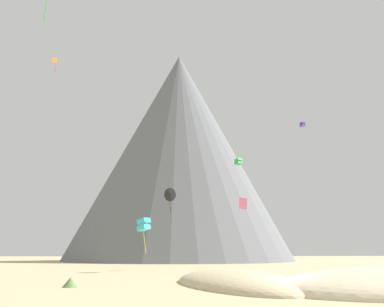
{
  "coord_description": "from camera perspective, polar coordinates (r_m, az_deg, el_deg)",
  "views": [
    {
      "loc": [
        -10.45,
        -35.75,
        2.97
      ],
      "look_at": [
        -3.49,
        31.57,
        15.39
      ],
      "focal_mm": 48.98,
      "sensor_mm": 36.0,
      "label": 1
    }
  ],
  "objects": [
    {
      "name": "bush_near_left",
      "position": [
        48.15,
        6.85,
        -13.37
      ],
      "size": [
        1.52,
        1.52,
        0.83
      ],
      "primitive_type": "cone",
      "rotation": [
        0.0,
        0.0,
        4.63
      ],
      "color": "#568442",
      "rests_on": "ground_plane"
    },
    {
      "name": "dune_midground",
      "position": [
        44.88,
        4.88,
        -14.16
      ],
      "size": [
        11.37,
        25.24,
        2.67
      ],
      "primitive_type": "ellipsoid",
      "rotation": [
        0.0,
        0.0,
        1.69
      ],
      "color": "#CCBA8E",
      "rests_on": "ground_plane"
    },
    {
      "name": "bush_low_patch",
      "position": [
        43.84,
        -13.1,
        -13.5
      ],
      "size": [
        1.88,
        1.88,
        0.8
      ],
      "primitive_type": "cone",
      "rotation": [
        0.0,
        0.0,
        5.59
      ],
      "color": "#668C4C",
      "rests_on": "ground_plane"
    },
    {
      "name": "rock_massif",
      "position": [
        140.61,
        -1.54,
        -0.55
      ],
      "size": [
        63.53,
        63.53,
        55.77
      ],
      "color": "slate",
      "rests_on": "ground_plane"
    },
    {
      "name": "kite_green_mid",
      "position": [
        80.2,
        5.07,
        -0.88
      ],
      "size": [
        1.25,
        1.27,
        1.07
      ],
      "rotation": [
        0.0,
        0.0,
        0.53
      ],
      "color": "green"
    },
    {
      "name": "bush_far_left",
      "position": [
        49.29,
        14.39,
        -13.02
      ],
      "size": [
        3.53,
        3.53,
        0.89
      ],
      "primitive_type": "cone",
      "rotation": [
        0.0,
        0.0,
        4.38
      ],
      "color": "#386633",
      "rests_on": "ground_plane"
    },
    {
      "name": "bush_scatter_east",
      "position": [
        51.68,
        13.43,
        -12.97
      ],
      "size": [
        1.43,
        1.43,
        0.81
      ],
      "primitive_type": "cone",
      "rotation": [
        0.0,
        0.0,
        0.27
      ],
      "color": "#668C4C",
      "rests_on": "ground_plane"
    },
    {
      "name": "kite_orange_high",
      "position": [
        77.4,
        -14.71,
        9.6
      ],
      "size": [
        0.67,
        0.48,
        2.29
      ],
      "rotation": [
        0.0,
        0.0,
        2.8
      ],
      "color": "orange"
    },
    {
      "name": "ground_plane",
      "position": [
        37.36,
        10.72,
        -14.79
      ],
      "size": [
        400.0,
        400.0,
        0.0
      ],
      "primitive_type": "plane",
      "color": "#C6B284"
    },
    {
      "name": "kite_rainbow_low",
      "position": [
        69.3,
        5.58,
        -5.43
      ],
      "size": [
        1.19,
        0.45,
        1.62
      ],
      "rotation": [
        0.0,
        0.0,
        5.53
      ],
      "color": "#E5668C"
    },
    {
      "name": "kite_black_low",
      "position": [
        95.45,
        -2.36,
        -4.5
      ],
      "size": [
        2.41,
        1.53,
        4.6
      ],
      "rotation": [
        0.0,
        0.0,
        0.47
      ],
      "color": "black"
    },
    {
      "name": "kite_cyan_low",
      "position": [
        71.11,
        -5.28,
        -7.72
      ],
      "size": [
        1.98,
        1.97,
        4.71
      ],
      "rotation": [
        0.0,
        0.0,
        3.99
      ],
      "color": "#33BCDB"
    },
    {
      "name": "kite_indigo_mid",
      "position": [
        97.72,
        11.94,
        3.12
      ],
      "size": [
        1.03,
        1.05,
        0.88
      ],
      "rotation": [
        0.0,
        0.0,
        0.36
      ],
      "color": "#5138B2"
    },
    {
      "name": "bush_near_right",
      "position": [
        48.18,
        10.17,
        -13.4
      ],
      "size": [
        2.79,
        2.79,
        0.64
      ],
      "primitive_type": "cone",
      "rotation": [
        0.0,
        0.0,
        4.74
      ],
      "color": "#386633",
      "rests_on": "ground_plane"
    }
  ]
}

